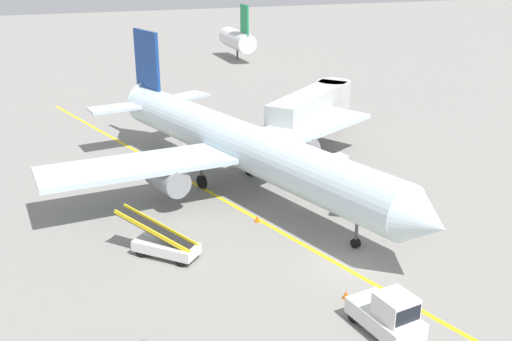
% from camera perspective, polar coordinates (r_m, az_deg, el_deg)
% --- Properties ---
extents(ground_plane, '(300.00, 300.00, 0.00)m').
position_cam_1_polar(ground_plane, '(34.12, 9.04, -8.95)').
color(ground_plane, gray).
extents(taxi_line_yellow, '(23.30, 76.70, 0.01)m').
position_cam_1_polar(taxi_line_yellow, '(37.26, 2.60, -6.02)').
color(taxi_line_yellow, yellow).
rests_on(taxi_line_yellow, ground).
extents(airliner, '(27.76, 34.63, 10.10)m').
position_cam_1_polar(airliner, '(43.14, -1.83, 2.65)').
color(airliner, silver).
rests_on(airliner, ground).
extents(jet_bridge, '(11.34, 10.19, 4.85)m').
position_cam_1_polar(jet_bridge, '(54.02, 5.71, 6.37)').
color(jet_bridge, beige).
rests_on(jet_bridge, ground).
extents(pushback_tug, '(2.40, 3.84, 2.20)m').
position_cam_1_polar(pushback_tug, '(28.49, 12.57, -13.34)').
color(pushback_tug, silver).
rests_on(pushback_tug, ground).
extents(baggage_tug_near_wing, '(2.57, 1.67, 2.10)m').
position_cam_1_polar(baggage_tug_near_wing, '(45.58, 8.11, 0.13)').
color(baggage_tug_near_wing, silver).
rests_on(baggage_tug_near_wing, ground).
extents(belt_loader_forward_hold, '(3.70, 4.91, 2.59)m').
position_cam_1_polar(belt_loader_forward_hold, '(41.47, 9.58, -2.28)').
color(belt_loader_forward_hold, silver).
rests_on(belt_loader_forward_hold, ground).
extents(belt_loader_aft_hold, '(4.44, 4.40, 2.59)m').
position_cam_1_polar(belt_loader_aft_hold, '(34.66, -8.80, -6.97)').
color(belt_loader_aft_hold, silver).
rests_on(belt_loader_aft_hold, ground).
extents(ground_crew_marshaller, '(0.36, 0.24, 1.70)m').
position_cam_1_polar(ground_crew_marshaller, '(37.57, 14.55, -4.94)').
color(ground_crew_marshaller, '#26262D').
rests_on(ground_crew_marshaller, ground).
extents(safety_cone_nose_left, '(0.36, 0.36, 0.44)m').
position_cam_1_polar(safety_cone_nose_left, '(31.02, 8.62, -11.69)').
color(safety_cone_nose_left, orange).
rests_on(safety_cone_nose_left, ground).
extents(safety_cone_nose_right, '(0.36, 0.36, 0.44)m').
position_cam_1_polar(safety_cone_nose_right, '(38.62, 0.10, -4.64)').
color(safety_cone_nose_right, orange).
rests_on(safety_cone_nose_right, ground).
extents(distant_aircraft_far_left, '(3.00, 10.10, 8.80)m').
position_cam_1_polar(distant_aircraft_far_left, '(96.32, -1.79, 12.47)').
color(distant_aircraft_far_left, silver).
rests_on(distant_aircraft_far_left, ground).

